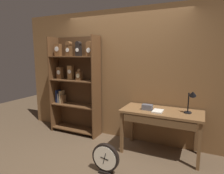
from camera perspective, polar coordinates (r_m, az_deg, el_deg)
ground_plane at (r=3.27m, az=-5.79°, el=-22.19°), size 10.00×10.00×0.00m
back_wood_panel at (r=3.91m, az=3.35°, el=3.38°), size 4.80×0.05×2.60m
bookshelf at (r=4.28m, az=-10.91°, el=1.13°), size 1.12×0.36×2.09m
workbench at (r=3.42m, az=14.24°, el=-8.31°), size 1.34×0.62×0.78m
desk_lamp at (r=3.31m, az=22.30°, el=-3.18°), size 0.18×0.18×0.40m
toolbox_small at (r=3.39m, az=10.35°, el=-5.88°), size 0.18×0.10×0.10m
open_repair_manual at (r=3.32m, az=13.34°, el=-6.94°), size 0.16×0.22×0.02m
round_clock_large at (r=2.99m, az=-1.92°, el=-20.28°), size 0.42×0.11×0.46m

